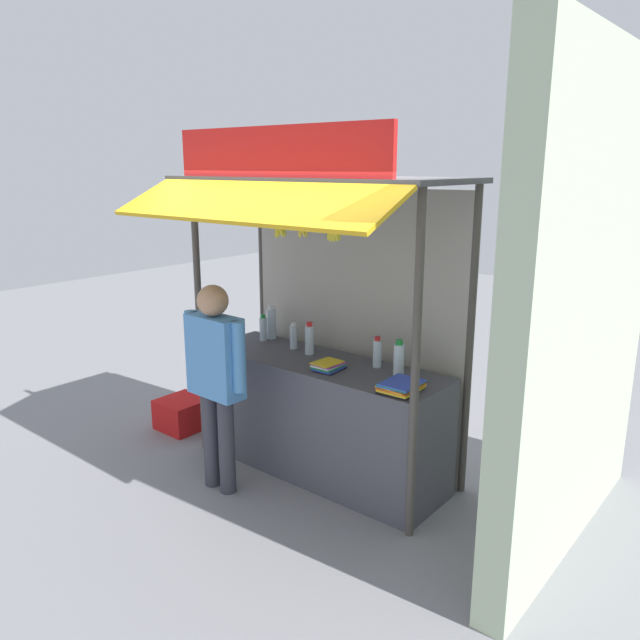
{
  "coord_description": "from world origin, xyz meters",
  "views": [
    {
      "loc": [
        3.06,
        -3.73,
        2.54
      ],
      "look_at": [
        0.0,
        0.0,
        1.33
      ],
      "focal_mm": 34.67,
      "sensor_mm": 36.0,
      "label": 1
    }
  ],
  "objects_px": {
    "banana_bunch_inner_left": "(334,229)",
    "water_bottle_back_left": "(377,353)",
    "water_bottle_right": "(310,339)",
    "magazine_stack_front_right": "(401,386)",
    "banana_bunch_leftmost": "(303,225)",
    "water_bottle_rear_center": "(294,337)",
    "water_bottle_front_left": "(399,360)",
    "water_bottle_center": "(271,323)",
    "water_bottle_mid_right": "(263,328)",
    "vendor_person": "(216,370)",
    "plastic_crate": "(183,414)",
    "magazine_stack_mid_left": "(328,366)",
    "banana_bunch_rightmost": "(280,226)"
  },
  "relations": [
    {
      "from": "vendor_person",
      "to": "plastic_crate",
      "type": "relative_size",
      "value": 3.94
    },
    {
      "from": "water_bottle_center",
      "to": "plastic_crate",
      "type": "xyz_separation_m",
      "value": [
        -0.82,
        -0.44,
        -0.97
      ]
    },
    {
      "from": "water_bottle_center",
      "to": "banana_bunch_leftmost",
      "type": "height_order",
      "value": "banana_bunch_leftmost"
    },
    {
      "from": "banana_bunch_rightmost",
      "to": "banana_bunch_leftmost",
      "type": "relative_size",
      "value": 1.07
    },
    {
      "from": "vendor_person",
      "to": "banana_bunch_rightmost",
      "type": "bearing_deg",
      "value": 37.67
    },
    {
      "from": "water_bottle_back_left",
      "to": "vendor_person",
      "type": "relative_size",
      "value": 0.15
    },
    {
      "from": "water_bottle_back_left",
      "to": "banana_bunch_leftmost",
      "type": "height_order",
      "value": "banana_bunch_leftmost"
    },
    {
      "from": "water_bottle_mid_right",
      "to": "plastic_crate",
      "type": "xyz_separation_m",
      "value": [
        -0.81,
        -0.34,
        -0.94
      ]
    },
    {
      "from": "plastic_crate",
      "to": "water_bottle_front_left",
      "type": "bearing_deg",
      "value": 6.81
    },
    {
      "from": "water_bottle_front_left",
      "to": "banana_bunch_rightmost",
      "type": "relative_size",
      "value": 0.97
    },
    {
      "from": "water_bottle_front_left",
      "to": "plastic_crate",
      "type": "relative_size",
      "value": 0.68
    },
    {
      "from": "water_bottle_front_left",
      "to": "magazine_stack_mid_left",
      "type": "height_order",
      "value": "water_bottle_front_left"
    },
    {
      "from": "banana_bunch_inner_left",
      "to": "banana_bunch_leftmost",
      "type": "bearing_deg",
      "value": 179.9
    },
    {
      "from": "water_bottle_back_left",
      "to": "banana_bunch_inner_left",
      "type": "bearing_deg",
      "value": -86.36
    },
    {
      "from": "water_bottle_right",
      "to": "water_bottle_back_left",
      "type": "relative_size",
      "value": 1.12
    },
    {
      "from": "magazine_stack_mid_left",
      "to": "banana_bunch_inner_left",
      "type": "height_order",
      "value": "banana_bunch_inner_left"
    },
    {
      "from": "water_bottle_right",
      "to": "banana_bunch_leftmost",
      "type": "bearing_deg",
      "value": -53.37
    },
    {
      "from": "banana_bunch_rightmost",
      "to": "vendor_person",
      "type": "relative_size",
      "value": 0.18
    },
    {
      "from": "water_bottle_center",
      "to": "water_bottle_right",
      "type": "bearing_deg",
      "value": -14.33
    },
    {
      "from": "magazine_stack_front_right",
      "to": "vendor_person",
      "type": "xyz_separation_m",
      "value": [
        -1.31,
        -0.57,
        -0.01
      ]
    },
    {
      "from": "water_bottle_front_left",
      "to": "banana_bunch_leftmost",
      "type": "xyz_separation_m",
      "value": [
        -0.49,
        -0.53,
        1.02
      ]
    },
    {
      "from": "water_bottle_mid_right",
      "to": "water_bottle_back_left",
      "type": "relative_size",
      "value": 0.97
    },
    {
      "from": "water_bottle_front_left",
      "to": "magazine_stack_front_right",
      "type": "distance_m",
      "value": 0.33
    },
    {
      "from": "magazine_stack_mid_left",
      "to": "plastic_crate",
      "type": "xyz_separation_m",
      "value": [
        -1.79,
        -0.06,
        -0.86
      ]
    },
    {
      "from": "water_bottle_right",
      "to": "magazine_stack_front_right",
      "type": "xyz_separation_m",
      "value": [
        1.08,
        -0.27,
        -0.09
      ]
    },
    {
      "from": "water_bottle_mid_right",
      "to": "water_bottle_rear_center",
      "type": "distance_m",
      "value": 0.39
    },
    {
      "from": "water_bottle_rear_center",
      "to": "banana_bunch_rightmost",
      "type": "height_order",
      "value": "banana_bunch_rightmost"
    },
    {
      "from": "water_bottle_center",
      "to": "water_bottle_mid_right",
      "type": "bearing_deg",
      "value": -95.33
    },
    {
      "from": "banana_bunch_leftmost",
      "to": "water_bottle_rear_center",
      "type": "bearing_deg",
      "value": 136.93
    },
    {
      "from": "banana_bunch_rightmost",
      "to": "magazine_stack_mid_left",
      "type": "bearing_deg",
      "value": 57.37
    },
    {
      "from": "magazine_stack_front_right",
      "to": "water_bottle_mid_right",
      "type": "bearing_deg",
      "value": 169.06
    },
    {
      "from": "water_bottle_front_left",
      "to": "magazine_stack_front_right",
      "type": "xyz_separation_m",
      "value": [
        0.18,
        -0.26,
        -0.1
      ]
    },
    {
      "from": "banana_bunch_inner_left",
      "to": "banana_bunch_leftmost",
      "type": "height_order",
      "value": "same"
    },
    {
      "from": "banana_bunch_inner_left",
      "to": "water_bottle_back_left",
      "type": "bearing_deg",
      "value": 93.64
    },
    {
      "from": "water_bottle_front_left",
      "to": "water_bottle_right",
      "type": "xyz_separation_m",
      "value": [
        -0.9,
        0.02,
        -0.0
      ]
    },
    {
      "from": "water_bottle_rear_center",
      "to": "vendor_person",
      "type": "relative_size",
      "value": 0.14
    },
    {
      "from": "water_bottle_mid_right",
      "to": "water_bottle_right",
      "type": "relative_size",
      "value": 0.87
    },
    {
      "from": "banana_bunch_inner_left",
      "to": "magazine_stack_mid_left",
      "type": "bearing_deg",
      "value": 132.97
    },
    {
      "from": "water_bottle_front_left",
      "to": "magazine_stack_mid_left",
      "type": "xyz_separation_m",
      "value": [
        -0.51,
        -0.21,
        -0.1
      ]
    },
    {
      "from": "water_bottle_rear_center",
      "to": "water_bottle_right",
      "type": "bearing_deg",
      "value": -8.65
    },
    {
      "from": "water_bottle_center",
      "to": "vendor_person",
      "type": "height_order",
      "value": "vendor_person"
    },
    {
      "from": "water_bottle_front_left",
      "to": "magazine_stack_mid_left",
      "type": "distance_m",
      "value": 0.56
    },
    {
      "from": "water_bottle_rear_center",
      "to": "banana_bunch_rightmost",
      "type": "bearing_deg",
      "value": -55.42
    },
    {
      "from": "magazine_stack_mid_left",
      "to": "banana_bunch_inner_left",
      "type": "bearing_deg",
      "value": -47.03
    },
    {
      "from": "water_bottle_right",
      "to": "water_bottle_center",
      "type": "bearing_deg",
      "value": 165.67
    },
    {
      "from": "water_bottle_rear_center",
      "to": "water_bottle_front_left",
      "type": "bearing_deg",
      "value": -2.44
    },
    {
      "from": "water_bottle_back_left",
      "to": "water_bottle_rear_center",
      "type": "distance_m",
      "value": 0.85
    },
    {
      "from": "water_bottle_front_left",
      "to": "banana_bunch_rightmost",
      "type": "height_order",
      "value": "banana_bunch_rightmost"
    },
    {
      "from": "water_bottle_front_left",
      "to": "banana_bunch_inner_left",
      "type": "height_order",
      "value": "banana_bunch_inner_left"
    },
    {
      "from": "banana_bunch_rightmost",
      "to": "vendor_person",
      "type": "height_order",
      "value": "banana_bunch_rightmost"
    }
  ]
}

